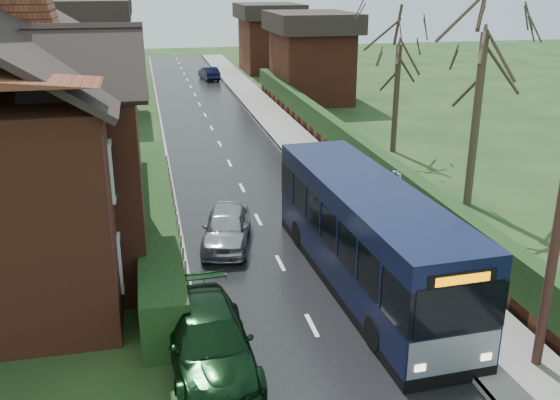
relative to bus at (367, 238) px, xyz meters
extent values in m
plane|color=#364F22|center=(-2.20, 0.04, -1.59)|extent=(140.00, 140.00, 0.00)
cube|color=black|center=(-2.20, 10.04, -1.58)|extent=(6.00, 100.00, 0.02)
cube|color=slate|center=(2.05, 10.04, -1.52)|extent=(2.50, 100.00, 0.14)
cube|color=gray|center=(0.85, 10.04, -1.52)|extent=(0.12, 100.00, 0.14)
cube|color=gray|center=(-5.25, 10.04, -1.54)|extent=(0.12, 100.00, 0.10)
cube|color=black|center=(-6.10, 5.04, -0.79)|extent=(1.20, 16.00, 1.60)
cube|color=#612A1B|center=(3.60, 10.04, -1.29)|extent=(0.30, 50.00, 0.60)
cube|color=black|center=(3.60, 10.04, -0.39)|extent=(0.60, 50.00, 1.20)
cube|color=#612A1B|center=(-7.70, 2.04, 1.41)|extent=(2.50, 4.00, 6.00)
cube|color=silver|center=(-7.15, 0.04, 0.01)|extent=(0.08, 1.20, 1.60)
cube|color=black|center=(-7.12, 0.04, 0.01)|extent=(0.03, 0.95, 1.35)
cube|color=silver|center=(-7.15, 0.04, 2.61)|extent=(0.08, 1.20, 1.60)
cube|color=black|center=(-7.12, 0.04, 2.61)|extent=(0.03, 0.95, 1.35)
cube|color=silver|center=(-7.15, 4.04, 0.01)|extent=(0.08, 1.20, 1.60)
cube|color=black|center=(-7.12, 4.04, 0.01)|extent=(0.03, 0.95, 1.35)
cube|color=silver|center=(-7.15, 4.04, 2.61)|extent=(0.08, 1.20, 1.60)
cube|color=black|center=(-7.12, 4.04, 2.61)|extent=(0.03, 0.95, 1.35)
cube|color=silver|center=(-7.15, 8.04, 0.01)|extent=(0.08, 1.20, 1.60)
cube|color=black|center=(-7.12, 8.04, 0.01)|extent=(0.03, 0.95, 1.35)
cube|color=silver|center=(-7.15, 8.04, 2.61)|extent=(0.08, 1.20, 1.60)
cube|color=black|center=(-7.12, 8.04, 2.61)|extent=(0.03, 0.95, 1.35)
cube|color=silver|center=(-7.15, 10.54, 0.01)|extent=(0.08, 1.20, 1.60)
cube|color=black|center=(-7.12, 10.54, 0.01)|extent=(0.03, 0.95, 1.35)
cube|color=silver|center=(-7.15, 10.54, 2.61)|extent=(0.08, 1.20, 1.60)
cube|color=black|center=(-7.12, 10.54, 2.61)|extent=(0.03, 0.95, 1.35)
cube|color=black|center=(0.00, 0.04, -0.71)|extent=(2.87, 10.62, 1.09)
cube|color=black|center=(0.00, 0.04, 0.41)|extent=(2.89, 10.62, 1.15)
cube|color=black|center=(0.00, 0.04, 1.30)|extent=(2.87, 10.62, 0.63)
cube|color=black|center=(0.00, 0.04, -1.42)|extent=(2.87, 10.62, 0.33)
cube|color=gray|center=(0.24, -5.16, -0.73)|extent=(2.30, 0.23, 0.96)
cube|color=black|center=(0.24, -5.19, 0.42)|extent=(2.15, 0.18, 1.24)
cube|color=black|center=(0.24, -5.19, 1.19)|extent=(1.68, 0.16, 0.33)
cube|color=#FF8C00|center=(0.24, -5.23, 1.19)|extent=(1.32, 0.10, 0.21)
cube|color=black|center=(0.24, -5.17, -1.38)|extent=(2.35, 0.25, 0.29)
cube|color=#FFF2CC|center=(-0.59, -5.26, -0.92)|extent=(0.27, 0.06, 0.17)
cube|color=#FFF2CC|center=(1.08, -5.19, -0.92)|extent=(0.27, 0.06, 0.17)
cylinder|color=black|center=(-0.93, -3.37, -1.13)|extent=(0.31, 0.93, 0.92)
cylinder|color=black|center=(1.23, -3.27, -1.13)|extent=(0.31, 0.93, 0.92)
cylinder|color=black|center=(-1.24, 3.35, -1.13)|extent=(0.31, 0.93, 0.92)
cylinder|color=black|center=(0.92, 3.45, -1.13)|extent=(0.31, 0.93, 0.92)
imported|color=#A6A6AB|center=(-3.70, 3.98, -0.92)|extent=(2.40, 4.17, 1.34)
imported|color=black|center=(-5.10, -3.21, -0.88)|extent=(2.20, 4.94, 1.41)
imported|color=black|center=(-0.20, 41.67, -1.00)|extent=(1.75, 3.74, 1.19)
cylinder|color=slate|center=(1.80, 2.27, -0.16)|extent=(0.08, 0.08, 2.86)
cube|color=silver|center=(1.80, 2.27, 1.07)|extent=(0.15, 0.43, 0.33)
cube|color=silver|center=(1.80, 2.27, 0.66)|extent=(0.13, 0.39, 0.29)
cylinder|color=#331C16|center=(2.60, -4.96, 1.81)|extent=(0.23, 0.23, 6.80)
cylinder|color=#3A2F22|center=(6.66, 6.01, 1.89)|extent=(0.33, 0.33, 6.95)
cylinder|color=#32251D|center=(6.80, 14.50, 1.23)|extent=(0.30, 0.30, 5.64)
camera|label=1|loc=(-6.20, -16.19, 7.33)|focal=40.00mm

